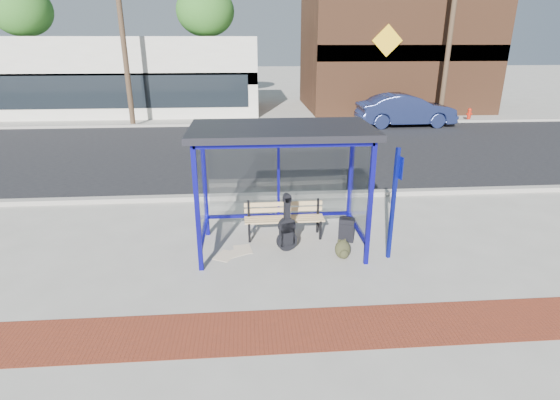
{
  "coord_description": "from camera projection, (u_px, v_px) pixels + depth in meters",
  "views": [
    {
      "loc": [
        -0.62,
        -7.75,
        3.9
      ],
      "look_at": [
        -0.01,
        0.2,
        0.94
      ],
      "focal_mm": 28.0,
      "sensor_mm": 36.0,
      "label": 1
    }
  ],
  "objects": [
    {
      "name": "parked_car",
      "position": [
        406.0,
        110.0,
        20.46
      ],
      "size": [
        4.56,
        1.69,
        1.49
      ],
      "primitive_type": "imported",
      "rotation": [
        0.0,
        0.0,
        1.6
      ],
      "color": "#1A234B",
      "rests_on": "ground"
    },
    {
      "name": "guitar_bag",
      "position": [
        287.0,
        231.0,
        8.42
      ],
      "size": [
        0.42,
        0.24,
        1.1
      ],
      "rotation": [
        0.0,
        0.0,
        0.33
      ],
      "color": "black",
      "rests_on": "ground"
    },
    {
      "name": "tree_left",
      "position": [
        21.0,
        11.0,
        26.31
      ],
      "size": [
        3.6,
        3.6,
        7.03
      ],
      "color": "#4C3826",
      "rests_on": "ground"
    },
    {
      "name": "newspaper_a",
      "position": [
        225.0,
        256.0,
        8.32
      ],
      "size": [
        0.5,
        0.54,
        0.01
      ],
      "primitive_type": "cube",
      "rotation": [
        0.0,
        0.0,
        1.08
      ],
      "color": "white",
      "rests_on": "ground"
    },
    {
      "name": "ground",
      "position": [
        281.0,
        248.0,
        8.64
      ],
      "size": [
        120.0,
        120.0,
        0.0
      ],
      "primitive_type": "plane",
      "color": "#B2ADA0",
      "rests_on": "ground"
    },
    {
      "name": "tree_right",
      "position": [
        447.0,
        13.0,
        28.21
      ],
      "size": [
        3.6,
        3.6,
        7.03
      ],
      "color": "#4C3826",
      "rests_on": "ground"
    },
    {
      "name": "backpack",
      "position": [
        343.0,
        250.0,
        8.18
      ],
      "size": [
        0.32,
        0.29,
        0.36
      ],
      "rotation": [
        0.0,
        0.0,
        0.07
      ],
      "color": "#282816",
      "rests_on": "ground"
    },
    {
      "name": "bus_shelter",
      "position": [
        281.0,
        145.0,
        7.99
      ],
      "size": [
        3.3,
        1.8,
        2.42
      ],
      "color": "#0E0C86",
      "rests_on": "ground"
    },
    {
      "name": "bench",
      "position": [
        284.0,
        217.0,
        9.02
      ],
      "size": [
        1.64,
        0.42,
        0.77
      ],
      "rotation": [
        0.0,
        0.0,
        0.02
      ],
      "color": "black",
      "rests_on": "ground"
    },
    {
      "name": "far_sidewalk",
      "position": [
        258.0,
        118.0,
        22.67
      ],
      "size": [
        60.0,
        4.0,
        0.01
      ],
      "primitive_type": "cube",
      "color": "#B2ADA0",
      "rests_on": "ground"
    },
    {
      "name": "utility_pole_east",
      "position": [
        450.0,
        34.0,
        20.39
      ],
      "size": [
        1.6,
        0.24,
        8.0
      ],
      "color": "#4C3826",
      "rests_on": "ground"
    },
    {
      "name": "tree_mid",
      "position": [
        205.0,
        12.0,
        27.1
      ],
      "size": [
        3.6,
        3.6,
        7.03
      ],
      "color": "#4C3826",
      "rests_on": "ground"
    },
    {
      "name": "curb_far",
      "position": [
        260.0,
        124.0,
        20.87
      ],
      "size": [
        60.0,
        0.25,
        0.12
      ],
      "primitive_type": "cube",
      "color": "gray",
      "rests_on": "ground"
    },
    {
      "name": "storefront_brown",
      "position": [
        393.0,
        51.0,
        25.4
      ],
      "size": [
        10.0,
        7.08,
        6.4
      ],
      "color": "#59331E",
      "rests_on": "ground"
    },
    {
      "name": "brick_paver_strip",
      "position": [
        296.0,
        330.0,
        6.21
      ],
      "size": [
        60.0,
        1.0,
        0.01
      ],
      "primitive_type": "cube",
      "color": "maroon",
      "rests_on": "ground"
    },
    {
      "name": "storefront_white",
      "position": [
        94.0,
        75.0,
        24.12
      ],
      "size": [
        18.0,
        6.04,
        4.0
      ],
      "color": "silver",
      "rests_on": "ground"
    },
    {
      "name": "sign_post",
      "position": [
        394.0,
        198.0,
        7.87
      ],
      "size": [
        0.11,
        0.26,
        2.13
      ],
      "rotation": [
        0.0,
        0.0,
        0.22
      ],
      "color": "navy",
      "rests_on": "ground"
    },
    {
      "name": "newspaper_b",
      "position": [
        237.0,
        253.0,
        8.44
      ],
      "size": [
        0.5,
        0.46,
        0.01
      ],
      "primitive_type": "cube",
      "rotation": [
        0.0,
        0.0,
        0.48
      ],
      "color": "white",
      "rests_on": "ground"
    },
    {
      "name": "suitcase",
      "position": [
        347.0,
        230.0,
        8.86
      ],
      "size": [
        0.36,
        0.28,
        0.54
      ],
      "rotation": [
        0.0,
        0.0,
        -0.32
      ],
      "color": "black",
      "rests_on": "ground"
    },
    {
      "name": "street_asphalt",
      "position": [
        264.0,
        151.0,
        16.12
      ],
      "size": [
        60.0,
        10.0,
        0.0
      ],
      "primitive_type": "cube",
      "color": "black",
      "rests_on": "ground"
    },
    {
      "name": "curb_near",
      "position": [
        272.0,
        196.0,
        11.33
      ],
      "size": [
        60.0,
        0.25,
        0.12
      ],
      "primitive_type": "cube",
      "color": "gray",
      "rests_on": "ground"
    },
    {
      "name": "newspaper_c",
      "position": [
        243.0,
        250.0,
        8.57
      ],
      "size": [
        0.4,
        0.47,
        0.01
      ],
      "primitive_type": "cube",
      "rotation": [
        0.0,
        0.0,
        1.73
      ],
      "color": "white",
      "rests_on": "ground"
    },
    {
      "name": "utility_pole_west",
      "position": [
        123.0,
        33.0,
        19.31
      ],
      "size": [
        1.6,
        0.24,
        8.0
      ],
      "color": "#4C3826",
      "rests_on": "ground"
    },
    {
      "name": "fire_hydrant",
      "position": [
        469.0,
        114.0,
        21.83
      ],
      "size": [
        0.29,
        0.19,
        0.65
      ],
      "rotation": [
        0.0,
        0.0,
        0.08
      ],
      "color": "red",
      "rests_on": "ground"
    }
  ]
}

